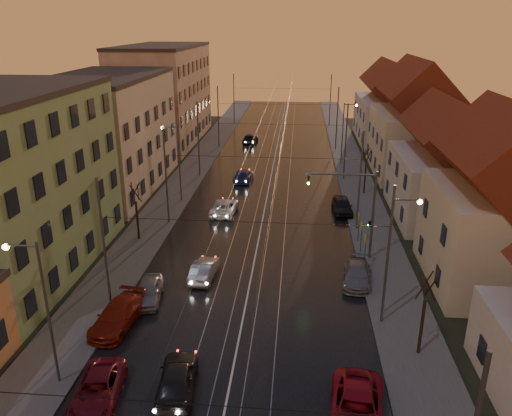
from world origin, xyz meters
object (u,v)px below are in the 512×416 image
(driving_car_1, at_px, (204,270))
(parked_left_1, at_px, (98,390))
(street_lamp_3, at_px, (345,127))
(parked_left_3, at_px, (149,291))
(street_lamp_1, at_px, (394,245))
(street_lamp_2, at_px, (176,156))
(parked_right_1, at_px, (357,274))
(driving_car_2, at_px, (224,207))
(parked_right_0, at_px, (357,410))
(driving_car_0, at_px, (177,378))
(traffic_light_mast, at_px, (361,204))
(parked_left_2, at_px, (117,316))
(street_lamp_0, at_px, (40,301))
(driving_car_4, at_px, (250,138))
(driving_car_3, at_px, (243,175))
(parked_right_2, at_px, (342,206))

(driving_car_1, distance_m, parked_left_1, 13.18)
(street_lamp_3, distance_m, parked_left_3, 39.05)
(street_lamp_1, relative_size, street_lamp_2, 1.00)
(parked_right_1, bearing_deg, driving_car_2, 138.75)
(parked_left_1, bearing_deg, driving_car_2, 77.72)
(street_lamp_1, height_order, parked_left_1, street_lamp_1)
(street_lamp_1, xyz_separation_m, parked_right_0, (-2.90, -9.44, -4.13))
(driving_car_0, relative_size, parked_left_1, 0.99)
(traffic_light_mast, height_order, driving_car_1, traffic_light_mast)
(street_lamp_2, distance_m, traffic_light_mast, 20.89)
(driving_car_2, bearing_deg, parked_left_2, 80.80)
(traffic_light_mast, distance_m, parked_left_1, 22.58)
(street_lamp_0, bearing_deg, driving_car_4, 84.92)
(parked_left_1, height_order, parked_right_1, parked_right_1)
(traffic_light_mast, distance_m, driving_car_3, 22.89)
(street_lamp_0, height_order, driving_car_4, street_lamp_0)
(driving_car_0, distance_m, parked_left_1, 3.87)
(driving_car_3, bearing_deg, street_lamp_0, 83.15)
(driving_car_0, distance_m, parked_right_0, 8.89)
(driving_car_4, bearing_deg, parked_left_3, 94.88)
(street_lamp_2, xyz_separation_m, parked_right_2, (16.70, -1.93, -4.13))
(traffic_light_mast, bearing_deg, driving_car_4, 107.34)
(parked_left_3, bearing_deg, street_lamp_1, -8.88)
(street_lamp_3, bearing_deg, street_lamp_1, -90.00)
(street_lamp_2, height_order, driving_car_0, street_lamp_2)
(driving_car_4, bearing_deg, parked_left_2, 93.88)
(driving_car_4, height_order, parked_left_3, driving_car_4)
(driving_car_3, relative_size, driving_car_4, 1.06)
(driving_car_2, relative_size, parked_left_1, 1.07)
(street_lamp_0, relative_size, driving_car_3, 1.70)
(parked_right_0, bearing_deg, street_lamp_1, 79.97)
(parked_left_1, height_order, parked_left_2, parked_left_2)
(street_lamp_1, bearing_deg, driving_car_1, 162.96)
(driving_car_3, bearing_deg, parked_right_1, 117.22)
(street_lamp_2, bearing_deg, driving_car_3, 51.96)
(driving_car_4, xyz_separation_m, parked_right_1, (11.81, -42.98, -0.10))
(parked_right_0, relative_size, parked_right_2, 1.23)
(driving_car_4, xyz_separation_m, parked_right_0, (10.41, -56.52, -0.00))
(street_lamp_1, distance_m, parked_left_1, 18.36)
(driving_car_2, bearing_deg, driving_car_3, -91.88)
(parked_right_0, height_order, parked_right_1, parked_right_0)
(street_lamp_1, distance_m, driving_car_4, 49.10)
(street_lamp_1, distance_m, parked_right_1, 6.08)
(driving_car_4, height_order, parked_left_2, driving_car_4)
(parked_left_2, bearing_deg, parked_right_1, 30.28)
(traffic_light_mast, distance_m, driving_car_1, 12.74)
(driving_car_1, height_order, driving_car_4, driving_car_4)
(street_lamp_1, distance_m, driving_car_2, 21.66)
(driving_car_1, distance_m, driving_car_4, 43.25)
(driving_car_3, xyz_separation_m, parked_left_2, (-4.41, -30.30, 0.04))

